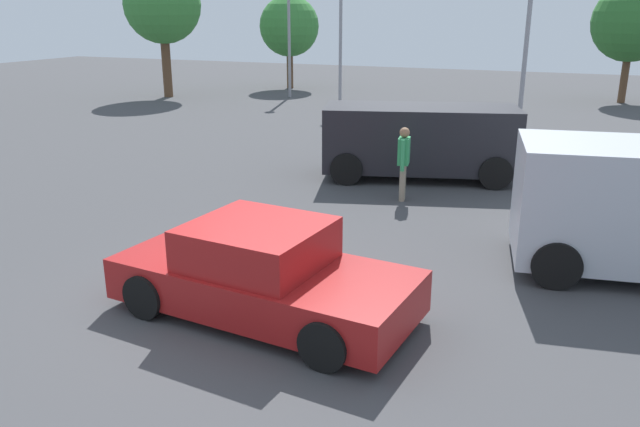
% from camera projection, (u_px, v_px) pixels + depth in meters
% --- Properties ---
extents(ground_plane, '(80.00, 80.00, 0.00)m').
position_uv_depth(ground_plane, '(245.00, 310.00, 9.05)').
color(ground_plane, '#424244').
extents(sedan_foreground, '(4.38, 2.29, 1.33)m').
position_uv_depth(sedan_foreground, '(263.00, 274.00, 8.77)').
color(sedan_foreground, maroon).
rests_on(sedan_foreground, ground_plane).
extents(dog, '(0.64, 0.31, 0.43)m').
position_uv_depth(dog, '(303.00, 225.00, 11.81)').
color(dog, beige).
rests_on(dog, ground_plane).
extents(suv_dark, '(5.09, 3.12, 1.82)m').
position_uv_depth(suv_dark, '(420.00, 139.00, 15.90)').
color(suv_dark, black).
rests_on(suv_dark, ground_plane).
extents(pedestrian, '(0.30, 0.56, 1.66)m').
position_uv_depth(pedestrian, '(404.00, 157.00, 14.01)').
color(pedestrian, gray).
rests_on(pedestrian, ground_plane).
extents(light_post_near, '(0.44, 0.44, 5.87)m').
position_uv_depth(light_post_near, '(289.00, 12.00, 29.95)').
color(light_post_near, gray).
rests_on(light_post_near, ground_plane).
extents(light_post_mid, '(0.44, 0.44, 6.24)m').
position_uv_depth(light_post_mid, '(341.00, 6.00, 27.09)').
color(light_post_mid, gray).
rests_on(light_post_mid, ground_plane).
extents(light_post_far, '(0.44, 0.44, 6.09)m').
position_uv_depth(light_post_far, '(530.00, 8.00, 18.59)').
color(light_post_far, gray).
rests_on(light_post_far, ground_plane).
extents(tree_back_left, '(3.51, 3.51, 5.35)m').
position_uv_depth(tree_back_left, '(632.00, 22.00, 28.24)').
color(tree_back_left, brown).
rests_on(tree_back_left, ground_plane).
extents(tree_back_center, '(3.66, 3.66, 6.19)m').
position_uv_depth(tree_back_center, '(162.00, 5.00, 30.02)').
color(tree_back_center, brown).
rests_on(tree_back_center, ground_plane).
extents(tree_back_right, '(3.18, 3.18, 4.87)m').
position_uv_depth(tree_back_right, '(289.00, 26.00, 33.81)').
color(tree_back_right, brown).
rests_on(tree_back_right, ground_plane).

